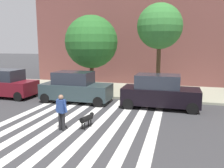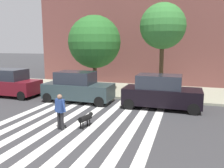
{
  "view_description": "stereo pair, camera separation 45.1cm",
  "coord_description": "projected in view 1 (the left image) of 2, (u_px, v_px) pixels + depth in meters",
  "views": [
    {
      "loc": [
        4.38,
        -3.01,
        3.8
      ],
      "look_at": [
        1.16,
        8.58,
        1.77
      ],
      "focal_mm": 37.18,
      "sensor_mm": 36.0,
      "label": 1
    },
    {
      "loc": [
        4.81,
        -2.88,
        3.8
      ],
      "look_at": [
        1.16,
        8.58,
        1.77
      ],
      "focal_mm": 37.18,
      "sensor_mm": 36.0,
      "label": 2
    }
  ],
  "objects": [
    {
      "name": "ground_plane",
      "position": [
        74.0,
        129.0,
        10.64
      ],
      "size": [
        160.0,
        160.0,
        0.0
      ],
      "primitive_type": "plane",
      "color": "#353538"
    },
    {
      "name": "sidewalk_far",
      "position": [
        121.0,
        90.0,
        19.47
      ],
      "size": [
        80.0,
        6.0,
        0.15
      ],
      "primitive_type": "cube",
      "color": "#9A9B84",
      "rests_on": "ground_plane"
    },
    {
      "name": "crosswalk_stripes",
      "position": [
        73.0,
        129.0,
        10.66
      ],
      "size": [
        7.65,
        12.02,
        0.01
      ],
      "color": "silver",
      "rests_on": "ground_plane"
    },
    {
      "name": "parked_car_near_curb",
      "position": [
        4.0,
        84.0,
        17.07
      ],
      "size": [
        4.64,
        2.05,
        2.03
      ],
      "color": "maroon",
      "rests_on": "ground_plane"
    },
    {
      "name": "parked_car_behind_first",
      "position": [
        76.0,
        88.0,
        15.56
      ],
      "size": [
        4.66,
        1.98,
        2.05
      ],
      "color": "#2A3A3E",
      "rests_on": "ground_plane"
    },
    {
      "name": "parked_car_third_in_line",
      "position": [
        160.0,
        92.0,
        14.09
      ],
      "size": [
        4.61,
        2.02,
        2.04
      ],
      "color": "black",
      "rests_on": "ground_plane"
    },
    {
      "name": "street_tree_nearest",
      "position": [
        91.0,
        42.0,
        18.01
      ],
      "size": [
        4.09,
        4.09,
        5.93
      ],
      "color": "#4C3823",
      "rests_on": "sidewalk_far"
    },
    {
      "name": "street_tree_middle",
      "position": [
        160.0,
        27.0,
        16.73
      ],
      "size": [
        3.28,
        3.28,
        6.63
      ],
      "color": "#4C3823",
      "rests_on": "sidewalk_far"
    },
    {
      "name": "pedestrian_dog_walker",
      "position": [
        61.0,
        110.0,
        10.32
      ],
      "size": [
        0.7,
        0.33,
        1.64
      ],
      "color": "black",
      "rests_on": "ground_plane"
    },
    {
      "name": "dog_on_leash",
      "position": [
        87.0,
        118.0,
        10.73
      ],
      "size": [
        0.46,
        1.08,
        0.65
      ],
      "color": "black",
      "rests_on": "ground_plane"
    }
  ]
}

